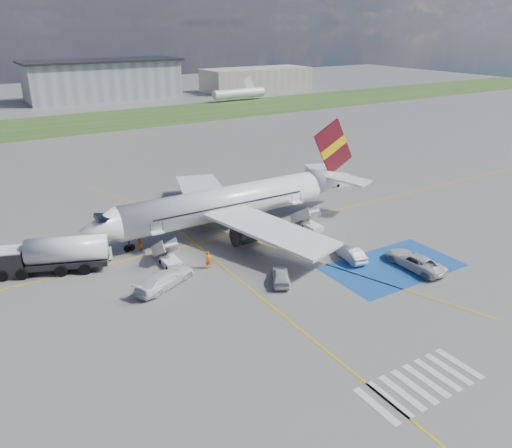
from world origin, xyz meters
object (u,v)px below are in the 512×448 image
at_px(fuel_tanker, 54,258).
at_px(car_silver_a, 281,276).
at_px(belt_loader, 344,182).
at_px(gpu_cart, 100,254).
at_px(car_silver_b, 351,253).
at_px(airliner, 235,201).
at_px(van_white_b, 165,277).
at_px(van_white_a, 415,259).

bearing_deg(fuel_tanker, car_silver_a, -16.68).
bearing_deg(belt_loader, gpu_cart, -168.04).
bearing_deg(fuel_tanker, car_silver_b, -5.76).
height_order(airliner, fuel_tanker, airliner).
relative_size(airliner, fuel_tanker, 3.39).
height_order(gpu_cart, car_silver_a, gpu_cart).
distance_m(fuel_tanker, car_silver_b, 30.52).
bearing_deg(car_silver_a, van_white_b, 2.97).
xyz_separation_m(car_silver_a, car_silver_b, (9.12, 0.25, 0.01)).
height_order(fuel_tanker, belt_loader, fuel_tanker).
bearing_deg(fuel_tanker, airliner, 22.91).
bearing_deg(belt_loader, car_silver_a, -139.49).
distance_m(car_silver_a, van_white_b, 11.15).
height_order(van_white_a, van_white_b, van_white_b).
bearing_deg(airliner, van_white_b, -144.17).
bearing_deg(fuel_tanker, van_white_a, -9.38).
xyz_separation_m(car_silver_a, van_white_a, (13.51, -4.56, 0.27)).
distance_m(airliner, belt_loader, 24.03).
height_order(airliner, gpu_cart, airliner).
bearing_deg(belt_loader, airliner, -162.76).
relative_size(car_silver_a, van_white_a, 0.80).
relative_size(gpu_cart, belt_loader, 0.47).
bearing_deg(van_white_b, car_silver_b, -130.44).
distance_m(car_silver_a, car_silver_b, 9.12).
bearing_deg(car_silver_b, airliner, -58.21).
relative_size(airliner, gpu_cart, 16.52).
relative_size(gpu_cart, van_white_b, 0.43).
bearing_deg(car_silver_b, fuel_tanker, -16.92).
xyz_separation_m(belt_loader, van_white_a, (-12.77, -25.60, 0.65)).
height_order(belt_loader, car_silver_a, car_silver_a).
height_order(car_silver_a, van_white_b, van_white_b).
height_order(belt_loader, van_white_b, van_white_b).
height_order(fuel_tanker, gpu_cart, fuel_tanker).
distance_m(airliner, gpu_cart, 17.13).
height_order(gpu_cart, van_white_a, van_white_a).
xyz_separation_m(airliner, car_silver_a, (-3.30, -14.71, -2.67)).
bearing_deg(belt_loader, car_silver_b, -127.71).
relative_size(belt_loader, van_white_b, 0.90).
xyz_separation_m(fuel_tanker, belt_loader, (44.40, 7.04, -1.17)).
xyz_separation_m(belt_loader, car_silver_b, (-17.16, -20.79, 0.38)).
bearing_deg(van_white_b, airliner, -79.95).
bearing_deg(van_white_a, belt_loader, -116.15).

